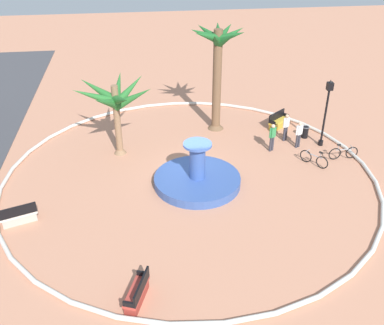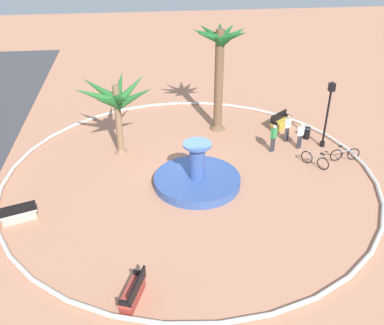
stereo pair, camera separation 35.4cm
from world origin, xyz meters
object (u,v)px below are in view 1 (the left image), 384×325
(bench_east, at_px, (19,216))
(person_cyclist_photo, at_px, (286,126))
(palm_tree_near_fountain, at_px, (115,99))
(bicycle_red_frame, at_px, (314,159))
(lamppost, at_px, (326,108))
(bicycle_by_lamppost, at_px, (343,153))
(palm_tree_by_curb, at_px, (218,54))
(bench_north, at_px, (137,294))
(trash_bin, at_px, (305,132))
(fountain, at_px, (197,179))
(bench_west, at_px, (278,122))
(person_cyclist_helmet, at_px, (299,133))
(person_pedestrian_stroll, at_px, (272,136))

(bench_east, bearing_deg, person_cyclist_photo, -66.52)
(palm_tree_near_fountain, relative_size, bicycle_red_frame, 3.32)
(lamppost, xyz_separation_m, bicycle_by_lamppost, (-1.72, -0.62, -1.99))
(palm_tree_by_curb, xyz_separation_m, bicycle_red_frame, (-5.18, -4.52, -4.42))
(bench_east, xyz_separation_m, bench_north, (-5.25, -5.16, 0.00))
(palm_tree_near_fountain, xyz_separation_m, trash_bin, (0.56, -11.18, -2.93))
(bench_north, distance_m, trash_bin, 15.64)
(palm_tree_by_curb, bearing_deg, trash_bin, -110.59)
(fountain, xyz_separation_m, bicycle_by_lamppost, (1.54, -8.44, 0.05))
(fountain, height_order, bicycle_by_lamppost, fountain)
(bench_west, height_order, person_cyclist_helmet, person_cyclist_helmet)
(palm_tree_by_curb, bearing_deg, bench_north, 158.86)
(person_cyclist_photo, xyz_separation_m, person_pedestrian_stroll, (-1.15, 1.17, -0.02))
(bench_north, xyz_separation_m, bicycle_by_lamppost, (8.86, -11.64, 0.04))
(fountain, bearing_deg, palm_tree_by_curb, -18.16)
(fountain, xyz_separation_m, bicycle_red_frame, (1.10, -6.58, 0.05))
(fountain, bearing_deg, lamppost, -67.44)
(person_cyclist_helmet, bearing_deg, bicycle_red_frame, -174.79)
(fountain, xyz_separation_m, person_cyclist_photo, (4.12, -5.90, 0.63))
(palm_tree_near_fountain, xyz_separation_m, bicycle_by_lamppost, (-2.24, -12.40, -2.93))
(person_cyclist_photo, distance_m, person_pedestrian_stroll, 1.64)
(palm_tree_by_curb, relative_size, bench_north, 3.88)
(lamppost, xyz_separation_m, trash_bin, (1.08, 0.60, -1.99))
(bicycle_red_frame, relative_size, person_cyclist_photo, 0.80)
(bicycle_by_lamppost, bearing_deg, person_cyclist_helmet, 51.20)
(bench_east, relative_size, lamppost, 0.41)
(person_cyclist_photo, bearing_deg, person_pedestrian_stroll, 134.51)
(palm_tree_by_curb, xyz_separation_m, bench_north, (-13.60, 5.26, -4.46))
(bench_west, bearing_deg, bench_east, 118.98)
(bench_east, distance_m, trash_bin, 16.85)
(bicycle_red_frame, height_order, person_pedestrian_stroll, person_pedestrian_stroll)
(bench_east, relative_size, trash_bin, 2.30)
(person_pedestrian_stroll, bearing_deg, lamppost, -84.84)
(lamppost, bearing_deg, bench_west, 34.21)
(trash_bin, distance_m, bicycle_red_frame, 3.30)
(person_cyclist_helmet, distance_m, person_pedestrian_stroll, 1.67)
(person_cyclist_helmet, relative_size, person_cyclist_photo, 0.96)
(fountain, height_order, bench_west, fountain)
(fountain, xyz_separation_m, trash_bin, (4.33, -7.22, 0.06))
(bench_east, xyz_separation_m, person_cyclist_helmet, (5.26, -14.75, 0.57))
(palm_tree_near_fountain, height_order, bench_west, palm_tree_near_fountain)
(fountain, relative_size, bench_north, 2.63)
(bench_north, bearing_deg, lamppost, -46.19)
(person_cyclist_photo, height_order, person_pedestrian_stroll, person_cyclist_photo)
(palm_tree_by_curb, relative_size, bench_east, 3.88)
(bicycle_by_lamppost, bearing_deg, trash_bin, 23.58)
(palm_tree_near_fountain, bearing_deg, fountain, -133.61)
(fountain, height_order, bicycle_red_frame, fountain)
(palm_tree_by_curb, height_order, person_cyclist_photo, palm_tree_by_curb)
(bench_east, relative_size, person_cyclist_photo, 0.98)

